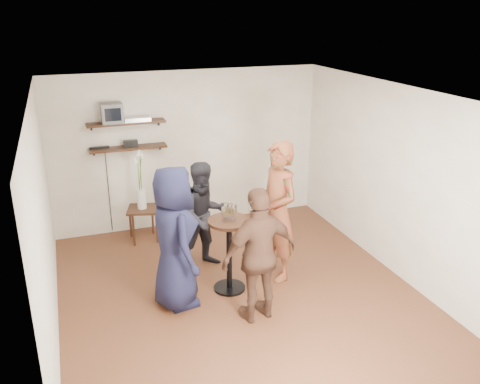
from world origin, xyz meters
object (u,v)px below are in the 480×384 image
crt_monitor (112,113)px  person_brown (260,255)px  dvd_deck (137,119)px  side_table (143,213)px  drinks_table (229,245)px  radio (131,143)px  person_dark (205,216)px  person_plaid (278,212)px  person_navy (174,238)px

crt_monitor → person_brown: 3.43m
dvd_deck → side_table: dvd_deck is taller
drinks_table → crt_monitor: bearing=116.5°
radio → person_dark: 1.84m
person_plaid → person_navy: bearing=-91.3°
person_plaid → side_table: bearing=-149.0°
crt_monitor → side_table: (0.31, -0.33, -1.56)m
person_plaid → person_brown: size_ratio=1.16×
crt_monitor → person_brown: size_ratio=0.19×
dvd_deck → radio: (-0.13, 0.00, -0.38)m
side_table → person_navy: size_ratio=0.31×
person_dark → person_navy: (-0.61, -0.82, 0.12)m
person_navy → side_table: bearing=-4.8°
crt_monitor → radio: crt_monitor is taller
person_navy → person_brown: 1.07m
radio → person_dark: radio is taller
crt_monitor → dvd_deck: (0.37, 0.00, -0.12)m
side_table → radio: bearing=100.6°
dvd_deck → person_navy: 2.53m
dvd_deck → person_dark: size_ratio=0.26×
drinks_table → person_brown: 0.76m
drinks_table → dvd_deck: bearing=108.4°
crt_monitor → side_table: crt_monitor is taller
dvd_deck → side_table: 1.48m
crt_monitor → drinks_table: 2.86m
drinks_table → person_plaid: (0.73, 0.13, 0.32)m
drinks_table → person_plaid: bearing=9.8°
person_plaid → drinks_table: bearing=-90.0°
person_navy → person_brown: bearing=-133.5°
person_plaid → crt_monitor: bearing=-148.7°
radio → person_brown: person_brown is taller
drinks_table → person_brown: person_brown is taller
drinks_table → person_navy: person_navy is taller
crt_monitor → person_navy: size_ratio=0.18×
crt_monitor → person_navy: 2.61m
radio → person_dark: bearing=-63.4°
side_table → drinks_table: size_ratio=0.56×
dvd_deck → person_plaid: (1.47, -2.11, -0.94)m
crt_monitor → person_dark: crt_monitor is taller
person_dark → person_brown: (0.25, -1.45, 0.05)m
drinks_table → person_plaid: 0.80m
person_dark → crt_monitor: bearing=114.4°
person_navy → radio: bearing=-3.6°
crt_monitor → dvd_deck: crt_monitor is taller
dvd_deck → person_dark: dvd_deck is taller
person_plaid → person_dark: person_plaid is taller
drinks_table → side_table: bearing=113.1°
dvd_deck → person_navy: size_ratio=0.22×
crt_monitor → person_navy: bearing=-80.6°
crt_monitor → drinks_table: (1.12, -2.24, -1.38)m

